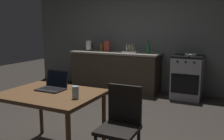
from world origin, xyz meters
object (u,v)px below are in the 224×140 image
object	(u,v)px
electric_kettle	(89,46)
dish_rack	(131,51)
bottle	(148,48)
frying_pan	(191,54)
dining_table	(51,99)
chair	(121,122)
bottle_b	(101,46)
stove_oven	(187,77)
laptop	(53,86)
drinking_glass	(75,92)
cereal_box	(107,46)

from	to	relation	value
electric_kettle	dish_rack	xyz separation A→B (m)	(1.11, 0.00, -0.07)
bottle	frying_pan	bearing A→B (deg)	1.40
dining_table	chair	xyz separation A→B (m)	(0.85, 0.09, -0.16)
dining_table	frying_pan	bearing A→B (deg)	69.89
bottle_b	chair	bearing A→B (deg)	-58.73
stove_oven	bottle	size ratio (longest dim) A/B	3.23
stove_oven	frying_pan	size ratio (longest dim) A/B	2.05
dish_rack	bottle	bearing A→B (deg)	-6.58
laptop	bottle	xyz separation A→B (m)	(0.28, 2.91, 0.25)
electric_kettle	drinking_glass	xyz separation A→B (m)	(1.73, -3.17, -0.22)
cereal_box	bottle_b	distance (m)	0.20
frying_pan	dish_rack	size ratio (longest dim) A/B	1.30
electric_kettle	laptop	bearing A→B (deg)	-66.91
bottle	bottle_b	bearing A→B (deg)	173.98
chair	cereal_box	xyz separation A→B (m)	(-1.68, 3.02, 0.53)
drinking_glass	bottle_b	world-z (taller)	bottle_b
bottle	cereal_box	xyz separation A→B (m)	(-1.05, 0.07, -0.01)
dining_table	bottle_b	distance (m)	3.35
chair	bottle	xyz separation A→B (m)	(-0.64, 2.95, 0.54)
bottle	dining_table	bearing A→B (deg)	-93.99
frying_pan	electric_kettle	bearing A→B (deg)	179.35
stove_oven	electric_kettle	distance (m)	2.47
stove_oven	dining_table	size ratio (longest dim) A/B	0.81
bottle	drinking_glass	world-z (taller)	bottle
bottle	frying_pan	distance (m)	0.92
frying_pan	cereal_box	world-z (taller)	cereal_box
cereal_box	laptop	bearing A→B (deg)	-75.60
dining_table	chair	world-z (taller)	chair
laptop	cereal_box	size ratio (longest dim) A/B	1.27
frying_pan	dish_rack	distance (m)	1.34
electric_kettle	cereal_box	bearing A→B (deg)	2.30
dining_table	laptop	size ratio (longest dim) A/B	3.50
bottle	bottle_b	size ratio (longest dim) A/B	1.17
dish_rack	chair	bearing A→B (deg)	-70.34
stove_oven	drinking_glass	size ratio (longest dim) A/B	6.75
drinking_glass	dish_rack	distance (m)	3.23
dining_table	bottle	xyz separation A→B (m)	(0.21, 3.04, 0.38)
frying_pan	dish_rack	xyz separation A→B (m)	(-1.34, 0.03, 0.02)
chair	bottle_b	world-z (taller)	bottle_b
chair	electric_kettle	xyz separation A→B (m)	(-2.18, 3.00, 0.53)
stove_oven	cereal_box	size ratio (longest dim) A/B	3.60
electric_kettle	bottle	bearing A→B (deg)	-1.86
laptop	cereal_box	xyz separation A→B (m)	(-0.77, 2.98, 0.25)
dish_rack	stove_oven	bearing A→B (deg)	-0.11
stove_oven	laptop	distance (m)	3.19
laptop	cereal_box	bearing A→B (deg)	108.13
stove_oven	chair	world-z (taller)	stove_oven
electric_kettle	drinking_glass	world-z (taller)	electric_kettle
chair	bottle	world-z (taller)	bottle
dining_table	bottle_b	world-z (taller)	bottle_b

